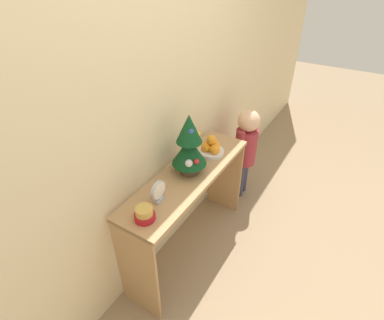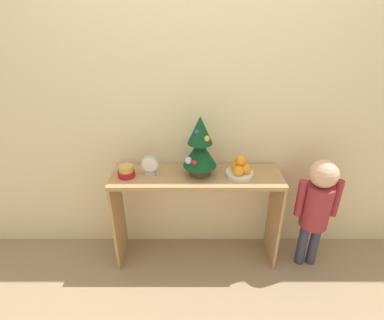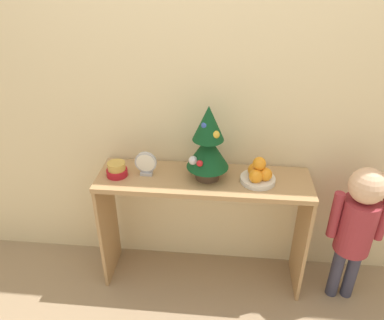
# 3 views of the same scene
# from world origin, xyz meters

# --- Properties ---
(ground_plane) EXTENTS (12.00, 12.00, 0.00)m
(ground_plane) POSITION_xyz_m (0.00, 0.00, 0.00)
(ground_plane) COLOR #997F60
(back_wall) EXTENTS (7.00, 0.05, 2.50)m
(back_wall) POSITION_xyz_m (0.00, 0.40, 1.25)
(back_wall) COLOR beige
(back_wall) RESTS_ON ground_plane
(console_table) EXTENTS (1.26, 0.36, 0.79)m
(console_table) POSITION_xyz_m (0.00, 0.18, 0.61)
(console_table) COLOR tan
(console_table) RESTS_ON ground_plane
(mini_tree) EXTENTS (0.24, 0.24, 0.45)m
(mini_tree) POSITION_xyz_m (0.02, 0.19, 1.02)
(mini_tree) COLOR #4C3828
(mini_tree) RESTS_ON console_table
(fruit_bowl) EXTENTS (0.20, 0.20, 0.16)m
(fruit_bowl) POSITION_xyz_m (0.31, 0.17, 0.84)
(fruit_bowl) COLOR silver
(fruit_bowl) RESTS_ON console_table
(singing_bowl) EXTENTS (0.12, 0.12, 0.09)m
(singing_bowl) POSITION_xyz_m (-0.51, 0.16, 0.83)
(singing_bowl) COLOR #AD1923
(singing_bowl) RESTS_ON console_table
(desk_clock) EXTENTS (0.13, 0.04, 0.15)m
(desk_clock) POSITION_xyz_m (-0.34, 0.18, 0.86)
(desk_clock) COLOR #B2B2B7
(desk_clock) RESTS_ON console_table
(child_figure) EXTENTS (0.32, 0.21, 0.94)m
(child_figure) POSITION_xyz_m (0.90, 0.10, 0.60)
(child_figure) COLOR #38384C
(child_figure) RESTS_ON ground_plane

